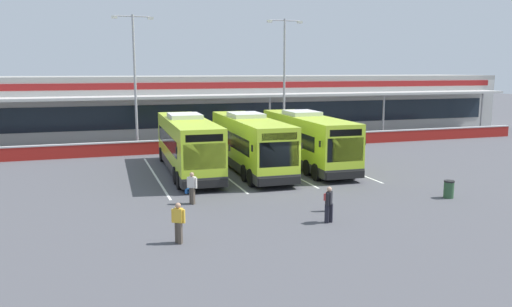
{
  "coord_description": "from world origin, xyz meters",
  "views": [
    {
      "loc": [
        -10.03,
        -26.09,
        6.68
      ],
      "look_at": [
        -0.51,
        3.0,
        1.6
      ],
      "focal_mm": 35.63,
      "sensor_mm": 36.0,
      "label": 1
    }
  ],
  "objects_px": {
    "coach_bus_leftmost": "(188,145)",
    "lamp_post_centre": "(284,74)",
    "pedestrian_with_handbag": "(192,187)",
    "coach_bus_centre": "(306,141)",
    "pedestrian_in_dark_coat": "(178,221)",
    "lamp_post_west": "(135,74)",
    "coach_bus_left_centre": "(250,144)",
    "litter_bin": "(449,189)",
    "pedestrian_child": "(327,200)",
    "pedestrian_near_bin": "(329,203)"
  },
  "relations": [
    {
      "from": "coach_bus_leftmost",
      "to": "lamp_post_centre",
      "type": "relative_size",
      "value": 1.11
    },
    {
      "from": "coach_bus_leftmost",
      "to": "pedestrian_with_handbag",
      "type": "distance_m",
      "value": 8.05
    },
    {
      "from": "coach_bus_centre",
      "to": "pedestrian_in_dark_coat",
      "type": "distance_m",
      "value": 17.36
    },
    {
      "from": "pedestrian_with_handbag",
      "to": "lamp_post_centre",
      "type": "distance_m",
      "value": 21.82
    },
    {
      "from": "lamp_post_west",
      "to": "coach_bus_leftmost",
      "type": "bearing_deg",
      "value": -77.06
    },
    {
      "from": "coach_bus_left_centre",
      "to": "lamp_post_centre",
      "type": "bearing_deg",
      "value": 58.02
    },
    {
      "from": "pedestrian_in_dark_coat",
      "to": "litter_bin",
      "type": "height_order",
      "value": "pedestrian_in_dark_coat"
    },
    {
      "from": "pedestrian_child",
      "to": "litter_bin",
      "type": "xyz_separation_m",
      "value": [
        7.22,
        0.33,
        -0.07
      ]
    },
    {
      "from": "coach_bus_left_centre",
      "to": "pedestrian_with_handbag",
      "type": "distance_m",
      "value": 9.07
    },
    {
      "from": "lamp_post_centre",
      "to": "pedestrian_near_bin",
      "type": "bearing_deg",
      "value": -106.36
    },
    {
      "from": "pedestrian_with_handbag",
      "to": "coach_bus_left_centre",
      "type": "bearing_deg",
      "value": 53.77
    },
    {
      "from": "pedestrian_child",
      "to": "pedestrian_in_dark_coat",
      "type": "bearing_deg",
      "value": -162.93
    },
    {
      "from": "litter_bin",
      "to": "pedestrian_with_handbag",
      "type": "bearing_deg",
      "value": 167.02
    },
    {
      "from": "coach_bus_left_centre",
      "to": "pedestrian_with_handbag",
      "type": "relative_size",
      "value": 7.54
    },
    {
      "from": "coach_bus_left_centre",
      "to": "lamp_post_centre",
      "type": "distance_m",
      "value": 12.93
    },
    {
      "from": "coach_bus_leftmost",
      "to": "pedestrian_child",
      "type": "relative_size",
      "value": 12.17
    },
    {
      "from": "lamp_post_centre",
      "to": "litter_bin",
      "type": "relative_size",
      "value": 11.83
    },
    {
      "from": "pedestrian_child",
      "to": "litter_bin",
      "type": "relative_size",
      "value": 1.08
    },
    {
      "from": "coach_bus_left_centre",
      "to": "pedestrian_in_dark_coat",
      "type": "height_order",
      "value": "coach_bus_left_centre"
    },
    {
      "from": "litter_bin",
      "to": "lamp_post_centre",
      "type": "bearing_deg",
      "value": 93.66
    },
    {
      "from": "coach_bus_leftmost",
      "to": "lamp_post_centre",
      "type": "distance_m",
      "value": 14.96
    },
    {
      "from": "coach_bus_centre",
      "to": "pedestrian_child",
      "type": "bearing_deg",
      "value": -108.79
    },
    {
      "from": "coach_bus_leftmost",
      "to": "coach_bus_centre",
      "type": "relative_size",
      "value": 1.0
    },
    {
      "from": "coach_bus_left_centre",
      "to": "lamp_post_west",
      "type": "bearing_deg",
      "value": 120.74
    },
    {
      "from": "coach_bus_leftmost",
      "to": "coach_bus_left_centre",
      "type": "distance_m",
      "value": 4.11
    },
    {
      "from": "coach_bus_left_centre",
      "to": "pedestrian_in_dark_coat",
      "type": "relative_size",
      "value": 7.54
    },
    {
      "from": "pedestrian_with_handbag",
      "to": "lamp_post_centre",
      "type": "xyz_separation_m",
      "value": [
        11.76,
        17.56,
        5.43
      ]
    },
    {
      "from": "pedestrian_in_dark_coat",
      "to": "coach_bus_centre",
      "type": "bearing_deg",
      "value": 49.79
    },
    {
      "from": "pedestrian_with_handbag",
      "to": "pedestrian_in_dark_coat",
      "type": "distance_m",
      "value": 5.86
    },
    {
      "from": "lamp_post_west",
      "to": "coach_bus_left_centre",
      "type": "bearing_deg",
      "value": -59.26
    },
    {
      "from": "coach_bus_left_centre",
      "to": "pedestrian_child",
      "type": "distance_m",
      "value": 10.71
    },
    {
      "from": "pedestrian_with_handbag",
      "to": "lamp_post_west",
      "type": "xyz_separation_m",
      "value": [
        -1.05,
        18.02,
        5.43
      ]
    },
    {
      "from": "pedestrian_with_handbag",
      "to": "pedestrian_in_dark_coat",
      "type": "relative_size",
      "value": 1.0
    },
    {
      "from": "pedestrian_in_dark_coat",
      "to": "litter_bin",
      "type": "bearing_deg",
      "value": 10.12
    },
    {
      "from": "coach_bus_leftmost",
      "to": "pedestrian_near_bin",
      "type": "xyz_separation_m",
      "value": [
        3.86,
        -12.89,
        -0.91
      ]
    },
    {
      "from": "coach_bus_left_centre",
      "to": "coach_bus_leftmost",
      "type": "bearing_deg",
      "value": 171.42
    },
    {
      "from": "coach_bus_leftmost",
      "to": "coach_bus_left_centre",
      "type": "bearing_deg",
      "value": -8.58
    },
    {
      "from": "lamp_post_west",
      "to": "litter_bin",
      "type": "xyz_separation_m",
      "value": [
        14.12,
        -21.03,
        -5.82
      ]
    },
    {
      "from": "lamp_post_centre",
      "to": "pedestrian_in_dark_coat",
      "type": "bearing_deg",
      "value": -119.96
    },
    {
      "from": "pedestrian_near_bin",
      "to": "litter_bin",
      "type": "xyz_separation_m",
      "value": [
        7.94,
        1.99,
        -0.41
      ]
    },
    {
      "from": "coach_bus_centre",
      "to": "lamp_post_centre",
      "type": "height_order",
      "value": "lamp_post_centre"
    },
    {
      "from": "pedestrian_with_handbag",
      "to": "coach_bus_leftmost",
      "type": "bearing_deg",
      "value": 80.84
    },
    {
      "from": "pedestrian_with_handbag",
      "to": "lamp_post_west",
      "type": "bearing_deg",
      "value": 93.34
    },
    {
      "from": "lamp_post_west",
      "to": "coach_bus_centre",
      "type": "bearing_deg",
      "value": -44.41
    },
    {
      "from": "pedestrian_with_handbag",
      "to": "pedestrian_in_dark_coat",
      "type": "bearing_deg",
      "value": -106.0
    },
    {
      "from": "coach_bus_leftmost",
      "to": "pedestrian_near_bin",
      "type": "relative_size",
      "value": 7.54
    },
    {
      "from": "coach_bus_leftmost",
      "to": "litter_bin",
      "type": "distance_m",
      "value": 16.12
    },
    {
      "from": "pedestrian_in_dark_coat",
      "to": "pedestrian_child",
      "type": "xyz_separation_m",
      "value": [
        7.47,
        2.29,
        -0.33
      ]
    },
    {
      "from": "lamp_post_west",
      "to": "pedestrian_child",
      "type": "bearing_deg",
      "value": -72.09
    },
    {
      "from": "coach_bus_centre",
      "to": "lamp_post_centre",
      "type": "relative_size",
      "value": 1.11
    }
  ]
}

